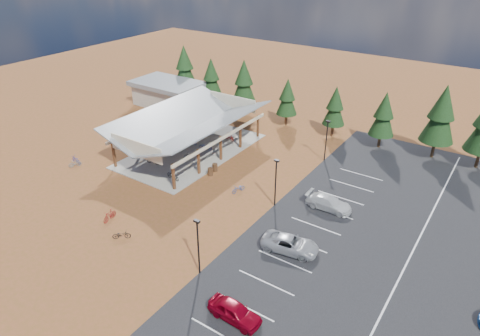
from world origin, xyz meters
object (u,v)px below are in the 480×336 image
(lamp_post_2, at_px, (326,138))
(bike_11, at_px, (110,215))
(bike_0, at_px, (153,160))
(car_0, at_px, (235,312))
(bike_6, at_px, (205,146))
(bike_5, at_px, (190,156))
(lamp_post_1, at_px, (276,180))
(trash_bin_1, at_px, (215,167))
(lamp_post_0, at_px, (198,243))
(car_3, at_px, (329,203))
(bike_10, at_px, (76,160))
(bike_12, at_px, (121,235))
(bike_3, at_px, (206,130))
(car_2, at_px, (290,244))
(bike_14, at_px, (238,188))
(bike_pavilion, at_px, (190,123))
(outbuilding, at_px, (168,93))
(bike_7, at_px, (229,137))
(bike_1, at_px, (177,146))
(trash_bin_0, at_px, (210,172))
(bike_4, at_px, (173,175))
(bike_2, at_px, (193,140))
(bike_9, at_px, (75,163))

(lamp_post_2, height_order, bike_11, lamp_post_2)
(bike_0, xyz_separation_m, car_0, (21.42, -13.85, 0.16))
(bike_6, bearing_deg, bike_5, 168.78)
(lamp_post_1, height_order, trash_bin_1, lamp_post_1)
(lamp_post_0, bearing_deg, car_3, 71.70)
(bike_10, relative_size, bike_12, 1.04)
(car_0, bearing_deg, bike_6, 44.60)
(lamp_post_1, bearing_deg, bike_12, -124.66)
(lamp_post_1, distance_m, bike_3, 19.76)
(lamp_post_2, distance_m, car_2, 18.24)
(bike_5, relative_size, bike_12, 1.09)
(bike_14, bearing_deg, bike_3, 157.81)
(lamp_post_1, xyz_separation_m, bike_0, (-16.38, -0.46, -2.41))
(bike_pavilion, xyz_separation_m, bike_12, (6.41, -17.43, -3.40))
(outbuilding, bearing_deg, bike_14, -33.00)
(bike_3, height_order, bike_10, bike_3)
(car_2, bearing_deg, lamp_post_1, 29.93)
(outbuilding, height_order, bike_6, outbuilding)
(bike_7, bearing_deg, bike_pavilion, 171.55)
(bike_12, relative_size, car_0, 0.40)
(bike_pavilion, distance_m, lamp_post_0, 22.69)
(lamp_post_1, xyz_separation_m, bike_1, (-16.54, 3.91, -2.34))
(trash_bin_0, relative_size, bike_14, 0.55)
(bike_pavilion, relative_size, bike_12, 12.06)
(lamp_post_0, distance_m, bike_0, 20.18)
(outbuilding, height_order, bike_14, outbuilding)
(lamp_post_2, relative_size, bike_11, 2.89)
(bike_4, distance_m, bike_12, 11.03)
(outbuilding, xyz_separation_m, car_3, (33.77, -13.59, -1.32))
(bike_14, bearing_deg, bike_pavilion, 171.96)
(bike_2, bearing_deg, bike_6, -84.10)
(bike_pavilion, distance_m, bike_0, 6.51)
(bike_1, height_order, bike_6, bike_1)
(lamp_post_0, relative_size, bike_6, 3.00)
(bike_7, bearing_deg, bike_10, 158.00)
(car_0, bearing_deg, bike_3, 43.88)
(bike_3, relative_size, bike_11, 0.94)
(trash_bin_1, height_order, bike_11, bike_11)
(lamp_post_0, relative_size, bike_3, 3.08)
(car_0, bearing_deg, bike_0, 59.24)
(bike_2, xyz_separation_m, bike_14, (11.74, -6.56, -0.15))
(bike_0, distance_m, bike_7, 11.21)
(bike_6, distance_m, bike_7, 4.15)
(bike_10, bearing_deg, bike_0, 127.89)
(bike_pavilion, bearing_deg, bike_11, -78.45)
(trash_bin_0, xyz_separation_m, bike_11, (-2.56, -12.35, 0.08))
(bike_9, height_order, bike_14, bike_9)
(bike_0, height_order, bike_3, bike_3)
(bike_pavilion, distance_m, bike_14, 12.13)
(trash_bin_0, relative_size, car_0, 0.22)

